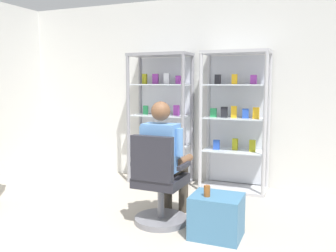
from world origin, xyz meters
The scene contains 7 objects.
back_wall centered at (0.00, 3.00, 1.35)m, with size 6.00×0.10×2.70m, color silver.
display_cabinet_left centered at (-0.55, 2.76, 0.97)m, with size 0.90×0.45×1.90m.
display_cabinet_right centered at (0.55, 2.76, 0.96)m, with size 0.90×0.45×1.90m.
office_chair centered at (0.08, 1.19, 0.39)m, with size 0.57×0.56×0.96m.
seated_shopkeeper centered at (0.08, 1.35, 0.71)m, with size 0.49×0.57×1.29m.
storage_crate centered at (0.72, 1.11, 0.21)m, with size 0.48×0.40×0.41m, color teal.
tea_glass centered at (0.64, 1.05, 0.47)m, with size 0.06×0.06×0.11m, color brown.
Camera 1 is at (1.53, -2.15, 1.48)m, focal length 38.51 mm.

